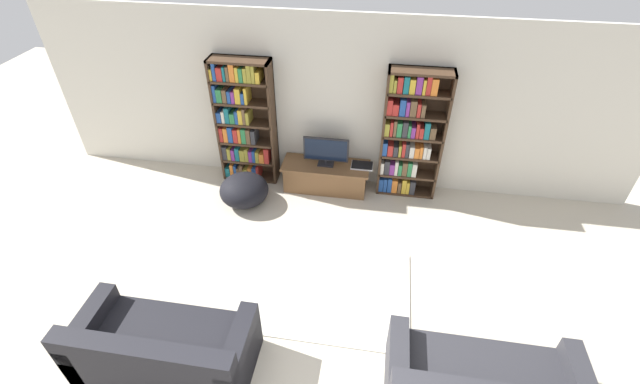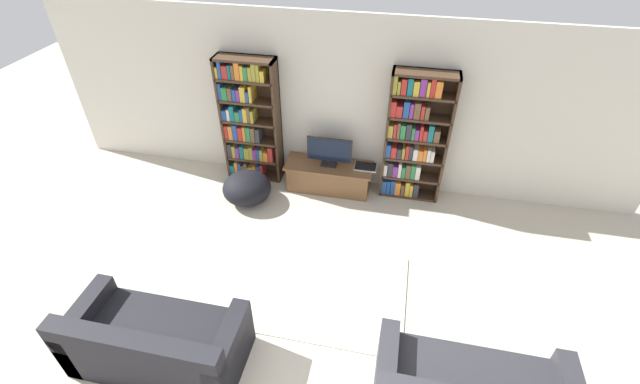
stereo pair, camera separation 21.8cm
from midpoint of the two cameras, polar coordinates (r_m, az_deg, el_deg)
The scene contains 9 objects.
wall_back at distance 6.34m, azimuth 3.82°, elevation 11.52°, with size 8.80×0.06×2.60m.
bookshelf_left at distance 6.64m, azimuth -8.59°, elevation 9.36°, with size 0.88×0.30×1.97m.
bookshelf_right at distance 6.29m, azimuth 13.27°, elevation 7.05°, with size 0.88×0.30×1.97m.
tv_stand at distance 6.65m, azimuth 2.13°, elevation 2.08°, with size 1.33×0.50×0.44m.
television at distance 6.40m, azimuth 2.24°, elevation 5.44°, with size 0.68×0.16×0.46m.
laptop at distance 6.51m, azimuth 7.03°, elevation 3.34°, with size 0.33×0.24×0.03m.
area_rug at distance 5.29m, azimuth 1.53°, elevation -13.01°, with size 1.98×1.45×0.02m.
couch_left_sectional at distance 4.78m, azimuth -19.58°, elevation -18.52°, with size 1.71×0.82×0.81m.
beanbag_ottoman at distance 6.49m, azimuth -8.77°, elevation 0.54°, with size 0.73×0.73×0.44m, color black.
Camera 2 is at (0.87, -1.38, 4.12)m, focal length 24.00 mm.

